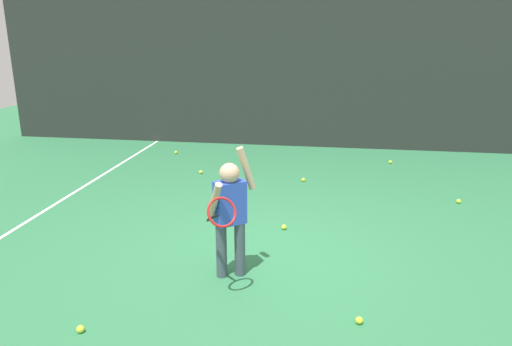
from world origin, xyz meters
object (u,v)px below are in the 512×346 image
object	(u,v)px
tennis_ball_1	(390,162)
tennis_ball_3	(359,320)
tennis_player	(230,210)
tennis_ball_4	(459,201)
tennis_ball_2	(80,329)
tennis_ball_7	(201,172)
tennis_ball_0	(284,227)
tennis_ball_8	(176,152)
tennis_ball_6	(303,180)

from	to	relation	value
tennis_ball_1	tennis_ball_3	world-z (taller)	same
tennis_player	tennis_ball_3	bearing A→B (deg)	-64.93
tennis_player	tennis_ball_4	distance (m)	3.97
tennis_player	tennis_ball_2	size ratio (longest dim) A/B	20.46
tennis_ball_2	tennis_ball_7	distance (m)	4.73
tennis_ball_0	tennis_ball_8	xyz separation A→B (m)	(-2.61, 3.58, 0.00)
tennis_player	tennis_ball_0	world-z (taller)	tennis_player
tennis_ball_8	tennis_player	bearing A→B (deg)	-65.88
tennis_ball_4	tennis_ball_7	xyz separation A→B (m)	(-4.15, 0.89, 0.00)
tennis_ball_3	tennis_ball_8	xyz separation A→B (m)	(-3.46, 5.54, 0.00)
tennis_ball_1	tennis_ball_4	world-z (taller)	same
tennis_ball_2	tennis_ball_6	size ratio (longest dim) A/B	1.00
tennis_player	tennis_ball_7	world-z (taller)	tennis_player
tennis_ball_3	tennis_ball_7	xyz separation A→B (m)	(-2.57, 4.22, 0.00)
tennis_ball_7	tennis_ball_8	distance (m)	1.60
tennis_ball_2	tennis_ball_4	bearing A→B (deg)	44.47
tennis_ball_2	tennis_ball_8	size ratio (longest dim) A/B	1.00
tennis_ball_1	tennis_ball_4	distance (m)	2.25
tennis_ball_7	tennis_ball_4	bearing A→B (deg)	-12.08
tennis_ball_4	tennis_ball_8	world-z (taller)	same
tennis_ball_1	tennis_ball_6	size ratio (longest dim) A/B	1.00
tennis_ball_6	tennis_ball_7	xyz separation A→B (m)	(-1.83, 0.18, 0.00)
tennis_ball_3	tennis_player	bearing A→B (deg)	152.67
tennis_ball_1	tennis_ball_7	bearing A→B (deg)	-160.08
tennis_player	tennis_ball_8	world-z (taller)	tennis_player
tennis_ball_0	tennis_ball_4	world-z (taller)	same
tennis_ball_3	tennis_ball_6	size ratio (longest dim) A/B	1.00
tennis_player	tennis_ball_1	world-z (taller)	tennis_player
tennis_ball_2	tennis_player	bearing A→B (deg)	47.86
tennis_player	tennis_ball_4	size ratio (longest dim) A/B	20.46
tennis_ball_2	tennis_ball_3	world-z (taller)	same
tennis_player	tennis_ball_2	world-z (taller)	tennis_player
tennis_ball_0	tennis_ball_2	xyz separation A→B (m)	(-1.46, -2.46, 0.00)
tennis_ball_7	tennis_ball_8	bearing A→B (deg)	124.00
tennis_player	tennis_ball_0	xyz separation A→B (m)	(0.42, 1.30, -0.69)
tennis_player	tennis_ball_7	xyz separation A→B (m)	(-1.30, 3.56, -0.69)
tennis_ball_0	tennis_player	bearing A→B (deg)	-107.84
tennis_ball_8	tennis_ball_0	bearing A→B (deg)	-53.97
tennis_ball_6	tennis_ball_8	distance (m)	3.11
tennis_ball_0	tennis_ball_1	xyz separation A→B (m)	(1.68, 3.49, 0.00)
tennis_ball_1	tennis_ball_7	world-z (taller)	same
tennis_ball_0	tennis_ball_4	size ratio (longest dim) A/B	1.00
tennis_ball_2	tennis_ball_6	world-z (taller)	same
tennis_ball_8	tennis_ball_4	bearing A→B (deg)	-23.67
tennis_ball_0	tennis_ball_3	size ratio (longest dim) A/B	1.00
tennis_player	tennis_ball_7	distance (m)	3.85
tennis_ball_0	tennis_ball_2	world-z (taller)	same
tennis_ball_7	tennis_ball_8	size ratio (longest dim) A/B	1.00
tennis_ball_3	tennis_ball_8	size ratio (longest dim) A/B	1.00
tennis_ball_8	tennis_ball_2	bearing A→B (deg)	-79.29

